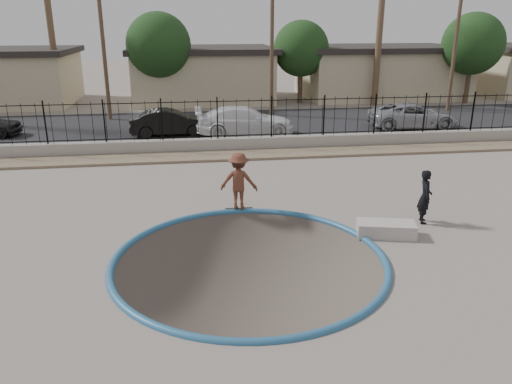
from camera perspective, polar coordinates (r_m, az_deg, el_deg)
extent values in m
cube|color=gray|center=(25.26, -4.55, 3.21)|extent=(120.00, 120.00, 2.20)
torus|color=#295E85|center=(12.73, -0.74, -7.82)|extent=(7.04, 7.04, 0.20)
cube|color=#8E7A5D|center=(22.26, -4.15, 4.14)|extent=(42.00, 1.60, 0.11)
cube|color=gray|center=(23.26, -4.36, 5.41)|extent=(42.00, 0.45, 0.60)
cube|color=black|center=(23.17, -4.39, 6.42)|extent=(40.00, 0.04, 0.03)
cube|color=black|center=(22.88, -4.49, 10.28)|extent=(40.00, 0.04, 0.04)
cube|color=black|center=(29.86, -5.25, 7.86)|extent=(90.00, 8.00, 0.04)
cube|color=tan|center=(39.00, -6.12, 13.01)|extent=(10.00, 8.00, 3.50)
cube|color=#2A2522|center=(38.85, -6.22, 15.87)|extent=(10.60, 8.60, 0.40)
cube|color=tan|center=(41.92, 13.89, 12.99)|extent=(12.00, 8.00, 3.50)
cube|color=#2A2522|center=(41.78, 14.11, 15.65)|extent=(12.60, 8.60, 0.40)
cylinder|color=brown|center=(37.29, -22.26, 15.74)|extent=(0.44, 0.44, 9.00)
cylinder|color=brown|center=(36.82, 13.94, 17.31)|extent=(0.44, 0.44, 10.00)
cylinder|color=#473323|center=(31.62, -17.08, 15.95)|extent=(0.24, 0.24, 9.00)
cylinder|color=#473323|center=(31.76, 1.83, 17.19)|extent=(0.24, 0.24, 9.50)
cylinder|color=#473323|center=(35.83, 21.87, 15.71)|extent=(0.24, 0.24, 9.00)
cylinder|color=#473323|center=(35.56, -10.81, 11.81)|extent=(0.34, 0.34, 3.00)
sphere|color=#143311|center=(35.34, -11.08, 16.16)|extent=(4.32, 4.32, 4.32)
cylinder|color=#473323|center=(37.49, 5.06, 12.23)|extent=(0.34, 0.34, 2.75)
sphere|color=#143311|center=(37.29, 5.18, 16.01)|extent=(3.96, 3.96, 3.96)
cylinder|color=#473323|center=(40.13, 23.04, 11.46)|extent=(0.34, 0.34, 3.00)
sphere|color=#143311|center=(39.93, 23.56, 15.28)|extent=(4.32, 4.32, 4.32)
imported|color=brown|center=(15.60, -1.98, 0.92)|extent=(1.30, 0.93, 1.81)
cube|color=black|center=(15.88, -1.94, -1.97)|extent=(0.87, 0.24, 0.02)
cylinder|color=silver|center=(15.80, -2.97, -2.24)|extent=(0.06, 0.03, 0.06)
cylinder|color=silver|center=(15.95, -3.01, -2.03)|extent=(0.06, 0.03, 0.06)
cylinder|color=silver|center=(15.84, -0.86, -2.15)|extent=(0.06, 0.03, 0.06)
cylinder|color=silver|center=(15.99, -0.92, -1.94)|extent=(0.06, 0.03, 0.06)
imported|color=black|center=(15.58, 18.76, -0.50)|extent=(0.53, 0.67, 1.63)
cube|color=#B0A69C|center=(14.51, 14.64, -4.12)|extent=(1.72, 1.06, 0.40)
imported|color=black|center=(26.61, -9.79, 7.83)|extent=(4.20, 1.65, 1.36)
imported|color=white|center=(26.32, -1.31, 8.12)|extent=(5.15, 2.14, 1.49)
imported|color=#9FA2A7|center=(29.51, 17.52, 8.32)|extent=(5.06, 2.62, 1.36)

